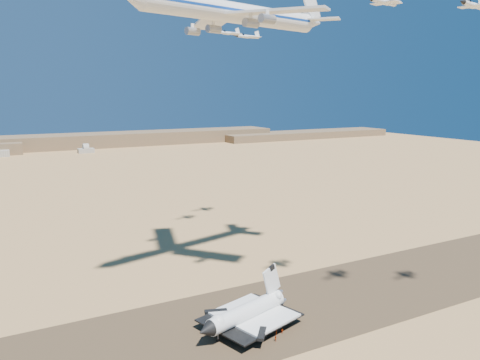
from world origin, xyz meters
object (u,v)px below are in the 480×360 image
crew_a (276,332)px  carrier_747 (230,12)px  chase_jet_a (383,1)px  crew_c (282,331)px  shuttle (246,314)px  chase_jet_e (248,36)px  chase_jet_d (229,33)px  chase_jet_b (472,5)px  crew_b (276,338)px

crew_a → carrier_747: bearing=9.0°
carrier_747 → chase_jet_a: 51.69m
crew_c → carrier_747: bearing=-67.2°
shuttle → chase_jet_a: bearing=-28.3°
chase_jet_a → chase_jet_e: chase_jet_e is taller
chase_jet_a → chase_jet_e: (10.97, 104.10, 0.98)m
crew_a → chase_jet_d: bearing=-1.5°
carrier_747 → crew_c: bearing=-108.5°
shuttle → chase_jet_b: chase_jet_b is taller
crew_a → chase_jet_e: size_ratio=0.11×
chase_jet_b → chase_jet_d: bearing=85.5°
crew_c → chase_jet_b: size_ratio=0.11×
crew_a → chase_jet_b: size_ratio=0.12×
shuttle → crew_a: bearing=-69.6°
crew_b → crew_a: bearing=-46.9°
chase_jet_a → chase_jet_d: bearing=80.2°
crew_c → crew_a: bearing=25.8°
crew_c → chase_jet_d: chase_jet_d is taller
carrier_747 → chase_jet_b: size_ratio=6.10×
crew_c → crew_b: bearing=61.8°
shuttle → chase_jet_d: size_ratio=2.57×
chase_jet_d → chase_jet_e: 21.31m
crew_a → chase_jet_b: bearing=-95.4°
chase_jet_a → chase_jet_d: chase_jet_a is taller
crew_c → chase_jet_b: chase_jet_b is taller
shuttle → chase_jet_d: 131.53m
crew_c → chase_jet_a: bearing=-153.0°
chase_jet_a → chase_jet_b: size_ratio=1.07×
carrier_747 → chase_jet_b: carrier_747 is taller
chase_jet_b → carrier_747: bearing=111.1°
crew_a → chase_jet_b: 110.44m
shuttle → chase_jet_b: (56.35, -28.57, 92.40)m
shuttle → chase_jet_d: (36.13, 82.81, 95.59)m
crew_c → chase_jet_e: bearing=-85.8°
chase_jet_a → chase_jet_b: (14.09, -19.97, -2.92)m
chase_jet_a → crew_b: bearing=170.0°
crew_b → chase_jet_b: size_ratio=0.11×
carrier_747 → chase_jet_e: (41.44, 62.35, 0.43)m
crew_b → chase_jet_b: (52.28, -17.53, 96.33)m
carrier_747 → chase_jet_d: 55.30m
crew_a → chase_jet_d: (29.95, 90.94, 99.43)m
chase_jet_e → chase_jet_d: bearing=-148.9°
crew_b → chase_jet_a: chase_jet_a is taller
carrier_747 → crew_b: size_ratio=54.21×
crew_a → chase_jet_b: (50.18, -20.44, 96.24)m
crew_b → chase_jet_b: chase_jet_b is taller
crew_c → chase_jet_e: 151.08m
carrier_747 → chase_jet_b: bearing=-67.8°
carrier_747 → chase_jet_a: carrier_747 is taller
crew_a → crew_b: 3.59m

